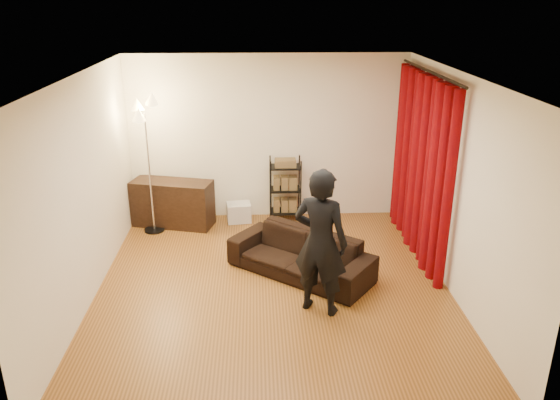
{
  "coord_description": "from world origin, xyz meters",
  "views": [
    {
      "loc": [
        -0.19,
        -6.18,
        3.57
      ],
      "look_at": [
        0.1,
        0.3,
        1.1
      ],
      "focal_mm": 35.0,
      "sensor_mm": 36.0,
      "label": 1
    }
  ],
  "objects_px": {
    "sofa": "(300,255)",
    "person": "(320,242)",
    "storage_boxes": "(239,212)",
    "floor_lamp": "(149,167)",
    "media_cabinet": "(173,203)",
    "wire_shelf": "(285,189)"
  },
  "relations": [
    {
      "from": "sofa",
      "to": "media_cabinet",
      "type": "bearing_deg",
      "value": 175.83
    },
    {
      "from": "person",
      "to": "floor_lamp",
      "type": "xyz_separation_m",
      "value": [
        -2.37,
        2.43,
        0.17
      ]
    },
    {
      "from": "person",
      "to": "storage_boxes",
      "type": "height_order",
      "value": "person"
    },
    {
      "from": "person",
      "to": "floor_lamp",
      "type": "bearing_deg",
      "value": -18.68
    },
    {
      "from": "storage_boxes",
      "to": "floor_lamp",
      "type": "bearing_deg",
      "value": -166.61
    },
    {
      "from": "media_cabinet",
      "to": "wire_shelf",
      "type": "relative_size",
      "value": 1.2
    },
    {
      "from": "sofa",
      "to": "person",
      "type": "bearing_deg",
      "value": -42.3
    },
    {
      "from": "sofa",
      "to": "media_cabinet",
      "type": "height_order",
      "value": "media_cabinet"
    },
    {
      "from": "storage_boxes",
      "to": "wire_shelf",
      "type": "relative_size",
      "value": 0.36
    },
    {
      "from": "media_cabinet",
      "to": "floor_lamp",
      "type": "bearing_deg",
      "value": -125.5
    },
    {
      "from": "storage_boxes",
      "to": "wire_shelf",
      "type": "height_order",
      "value": "wire_shelf"
    },
    {
      "from": "media_cabinet",
      "to": "storage_boxes",
      "type": "xyz_separation_m",
      "value": [
        1.06,
        0.08,
        -0.21
      ]
    },
    {
      "from": "sofa",
      "to": "media_cabinet",
      "type": "relative_size",
      "value": 1.52
    },
    {
      "from": "media_cabinet",
      "to": "sofa",
      "type": "bearing_deg",
      "value": -27.98
    },
    {
      "from": "sofa",
      "to": "wire_shelf",
      "type": "relative_size",
      "value": 1.83
    },
    {
      "from": "sofa",
      "to": "storage_boxes",
      "type": "xyz_separation_m",
      "value": [
        -0.88,
        1.85,
        -0.13
      ]
    },
    {
      "from": "floor_lamp",
      "to": "storage_boxes",
      "type": "bearing_deg",
      "value": 13.39
    },
    {
      "from": "sofa",
      "to": "floor_lamp",
      "type": "height_order",
      "value": "floor_lamp"
    },
    {
      "from": "person",
      "to": "floor_lamp",
      "type": "relative_size",
      "value": 0.84
    },
    {
      "from": "sofa",
      "to": "wire_shelf",
      "type": "xyz_separation_m",
      "value": [
        -0.1,
        1.91,
        0.25
      ]
    },
    {
      "from": "wire_shelf",
      "to": "sofa",
      "type": "bearing_deg",
      "value": -63.24
    },
    {
      "from": "floor_lamp",
      "to": "person",
      "type": "bearing_deg",
      "value": -45.68
    }
  ]
}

